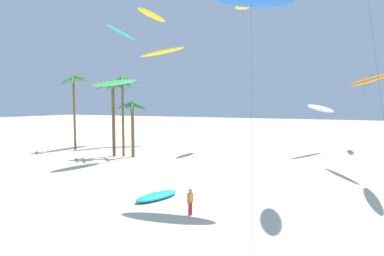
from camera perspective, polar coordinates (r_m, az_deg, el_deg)
name	(u,v)px	position (r m, az deg, el deg)	size (l,w,h in m)	color
palm_tree_0	(74,85)	(47.66, -21.53, 7.55)	(5.32, 5.19, 11.10)	brown
palm_tree_1	(113,93)	(40.04, -14.82, 6.51)	(4.50, 4.96, 10.03)	brown
palm_tree_2	(122,87)	(39.59, -13.11, 7.55)	(4.29, 4.50, 10.39)	brown
palm_tree_3	(133,112)	(38.87, -11.22, 2.94)	(4.39, 4.15, 7.13)	brown
flying_kite_0	(371,79)	(52.48, 30.87, 8.02)	(4.35, 5.41, 11.32)	blue
flying_kite_1	(163,52)	(52.65, -5.58, 14.22)	(6.67, 8.65, 16.97)	yellow
flying_kite_2	(321,109)	(44.29, 23.40, 3.41)	(3.88, 7.23, 7.08)	white
flying_kite_3	(367,80)	(35.35, 30.40, 7.83)	(5.62, 10.39, 9.88)	orange
flying_kite_5	(251,0)	(22.79, 11.19, 22.81)	(5.85, 9.64, 14.80)	blue
flying_kite_6	(115,83)	(35.41, -14.36, 8.35)	(4.81, 6.56, 10.07)	green
flying_kite_7	(243,7)	(48.14, 9.71, 21.69)	(3.71, 12.69, 22.06)	yellow
flying_kite_8	(152,15)	(53.87, -7.65, 20.51)	(4.19, 12.13, 22.58)	yellow
flying_kite_10	(122,33)	(53.40, -13.10, 17.11)	(1.87, 7.26, 19.62)	#19B2B7
grounded_kite_0	(157,196)	(22.00, -6.70, -12.71)	(2.36, 3.73, 0.42)	#19B2B7
person_foreground_walker	(190,201)	(18.62, -0.33, -13.71)	(0.28, 0.49, 1.62)	red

